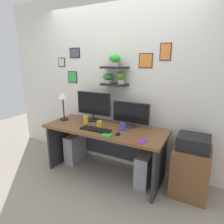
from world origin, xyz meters
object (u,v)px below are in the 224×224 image
Objects in this scene: drawer_cabinet at (190,171)px; printer at (194,142)px; scissors_tray at (107,136)px; monitor_left at (94,105)px; keyboard at (96,129)px; computer_mouse at (118,134)px; coffee_mug at (99,124)px; desk at (106,139)px; cell_phone at (142,142)px; monitor_right at (131,114)px; computer_tower_right at (145,169)px; computer_tower_left at (76,148)px; desk_lamp at (63,98)px; pen_cup at (123,127)px; water_cup at (86,120)px.

printer reaches higher than drawer_cabinet.
scissors_tray is at bearing -157.06° from drawer_cabinet.
scissors_tray is at bearing -44.10° from monitor_left.
computer_mouse is (0.35, -0.02, 0.01)m from keyboard.
coffee_mug is 1.28m from printer.
printer reaches higher than desk.
printer is at bearing 13.27° from keyboard.
desk is 0.58m from monitor_left.
computer_mouse is at bearing 177.73° from cell_phone.
keyboard is at bearing -166.73° from drawer_cabinet.
monitor_left is 1.06× the size of monitor_right.
computer_tower_right is (0.62, -0.01, -0.32)m from desk.
monitor_left is 0.64m from monitor_right.
cell_phone is 1.42m from computer_tower_left.
desk is at bearing -26.78° from monitor_left.
printer is (1.95, 0.13, -0.40)m from desk_lamp.
pen_cup is at bearing 95.11° from computer_mouse.
desk_lamp is at bearing -176.52° from desk.
cell_phone is 0.46m from scissors_tray.
keyboard is 1.35m from drawer_cabinet.
water_cup is 1.63m from drawer_cabinet.
desk is 1.22m from drawer_cabinet.
computer_tower_left is at bearing 169.35° from coffee_mug.
computer_mouse is 0.14× the size of drawer_cabinet.
computer_tower_right is at bearing -170.68° from printer.
water_cup reaches higher than keyboard.
drawer_cabinet is at bearing 0.00° from printer.
computer_tower_left reaches higher than computer_tower_right.
computer_mouse is 0.82× the size of water_cup.
desk_lamp is (-1.06, 0.18, 0.34)m from computer_mouse.
keyboard is 0.71× the size of drawer_cabinet.
keyboard is 0.36m from water_cup.
keyboard is 0.35m from computer_mouse.
keyboard is at bearing -134.99° from monitor_right.
computer_mouse is (0.62, -0.39, -0.24)m from monitor_left.
coffee_mug is (0.68, -0.02, -0.31)m from desk_lamp.
desk_lamp is (-0.44, -0.21, 0.10)m from monitor_left.
water_cup is (-0.28, 0.05, 0.01)m from coffee_mug.
monitor_left reaches higher than scissors_tray.
monitor_left is 1.31× the size of computer_tower_right.
keyboard is 0.97× the size of computer_tower_right.
keyboard is (-0.05, -0.21, 0.21)m from desk.
computer_tower_left is at bearing 173.63° from cell_phone.
cell_phone is at bearing -145.16° from printer.
pen_cup is 0.66m from computer_tower_right.
keyboard is 0.28m from scissors_tray.
computer_tower_left is at bearing 163.98° from computer_mouse.
computer_tower_right is (0.67, 0.20, -0.53)m from keyboard.
computer_tower_left is at bearing 174.57° from pen_cup.
computer_mouse is at bearing -9.65° from desk_lamp.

